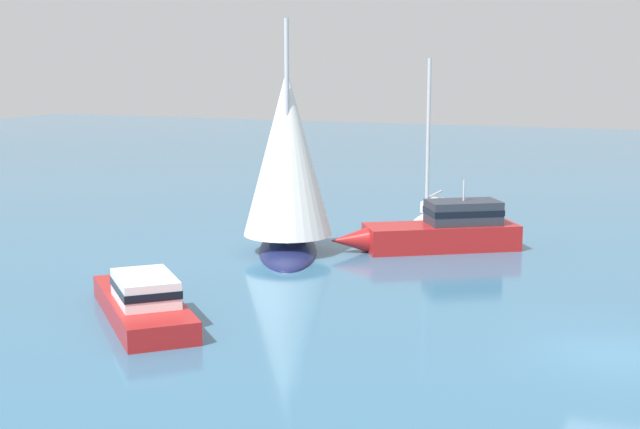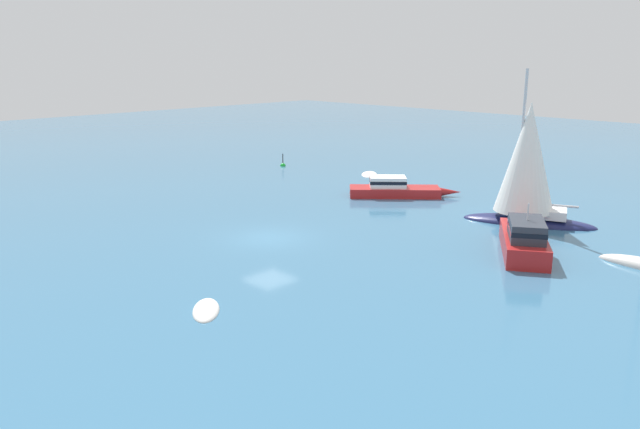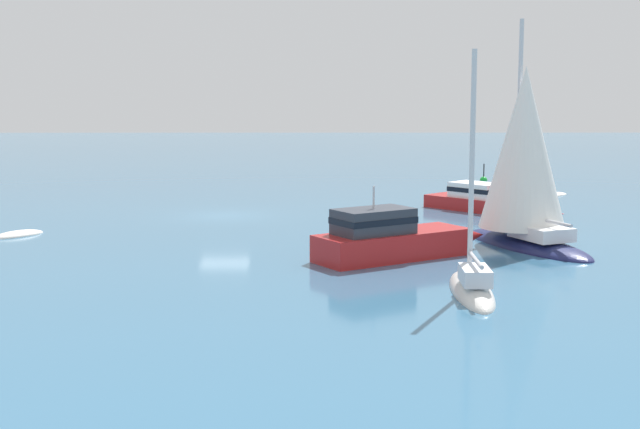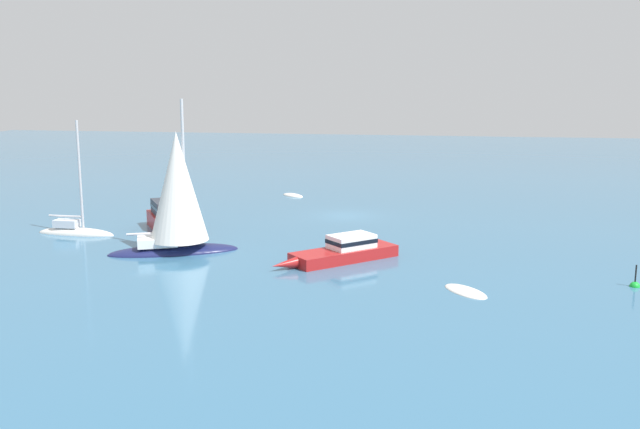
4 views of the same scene
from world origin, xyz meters
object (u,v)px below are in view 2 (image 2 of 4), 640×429
(motor_cruiser, at_px, (524,238))
(launch, at_px, (395,189))
(channel_buoy, at_px, (283,166))
(sailboat, at_px, (528,170))
(tender, at_px, (206,311))
(rib, at_px, (369,175))

(motor_cruiser, distance_m, launch, 14.46)
(motor_cruiser, distance_m, channel_buoy, 30.05)
(sailboat, bearing_deg, channel_buoy, -30.35)
(motor_cruiser, height_order, tender, motor_cruiser)
(tender, bearing_deg, channel_buoy, 171.28)
(rib, distance_m, launch, 8.69)
(tender, bearing_deg, launch, 147.56)
(launch, height_order, channel_buoy, launch)
(motor_cruiser, height_order, launch, motor_cruiser)
(rib, distance_m, tender, 31.15)
(sailboat, relative_size, tender, 3.74)
(channel_buoy, bearing_deg, motor_cruiser, -106.97)
(channel_buoy, bearing_deg, rib, -74.51)
(sailboat, xyz_separation_m, tender, (-21.96, 2.60, -3.35))
(motor_cruiser, height_order, channel_buoy, motor_cruiser)
(sailboat, relative_size, channel_buoy, 6.91)
(launch, relative_size, tender, 2.63)
(motor_cruiser, bearing_deg, launch, 33.70)
(sailboat, relative_size, rib, 3.12)
(tender, bearing_deg, sailboat, 121.66)
(rib, xyz_separation_m, tender, (-27.48, -14.67, 0.00))
(launch, bearing_deg, channel_buoy, 126.58)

